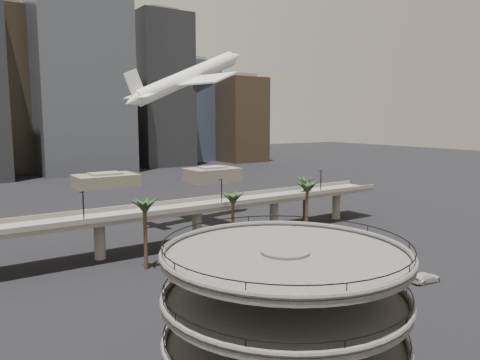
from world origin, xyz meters
TOP-DOWN VIEW (x-y plane):
  - parking_ramp at (-13.00, -4.00)m, footprint 22.20×22.20m
  - overpass at (0.00, 55.00)m, footprint 130.00×9.30m
  - palm_trees at (21.48, 47.47)m, footprint 54.40×18.40m
  - low_buildings at (6.89, 142.30)m, footprint 135.00×27.50m
  - skyline at (15.11, 217.09)m, footprint 269.00×86.00m
  - airborne_jet at (18.21, 72.22)m, footprint 36.63×33.43m
  - car_a at (-2.39, 18.61)m, footprint 4.45×2.05m
  - car_b at (16.47, 16.91)m, footprint 4.56×1.81m
  - car_c at (30.46, 10.51)m, footprint 6.00×3.02m

SIDE VIEW (x-z plane):
  - car_a at x=-2.39m, z-range 0.00..1.48m
  - car_b at x=16.47m, z-range 0.00..1.48m
  - car_c at x=30.46m, z-range 0.00..1.67m
  - low_buildings at x=6.89m, z-range -0.54..6.26m
  - overpass at x=0.00m, z-range -0.01..14.69m
  - parking_ramp at x=-13.00m, z-range 1.16..18.51m
  - palm_trees at x=21.48m, z-range 4.30..18.30m
  - airborne_jet at x=18.21m, z-range 28.94..46.49m
  - skyline at x=15.11m, z-range -14.92..95.81m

